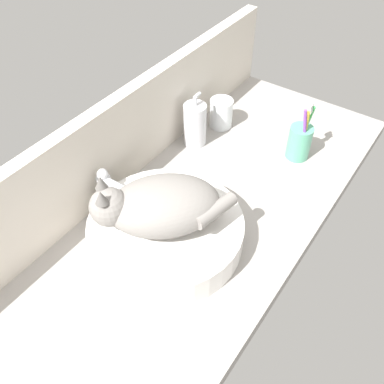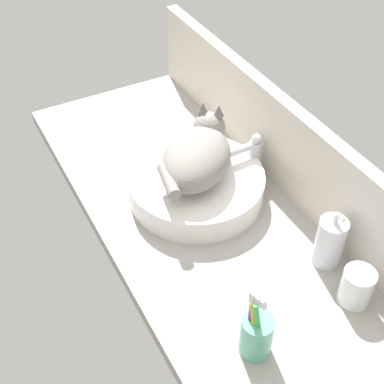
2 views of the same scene
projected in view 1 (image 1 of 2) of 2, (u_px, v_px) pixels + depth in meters
The scene contains 8 objects.
ground_plane at pixel (194, 225), 109.44cm from camera, with size 138.82×53.68×4.00cm, color #9E9993.
backsplash_panel at pixel (114, 145), 109.20cm from camera, with size 138.82×3.60×25.27cm, color silver.
sink_basin at pixel (166, 231), 100.79cm from camera, with size 36.44×36.44×7.12cm, color white.
cat at pixel (158, 205), 93.97cm from camera, with size 29.64×29.75×14.00cm.
faucet at pixel (109, 191), 105.07cm from camera, with size 3.60×11.81×13.60cm.
soap_dispenser at pixel (195, 124), 125.36cm from camera, with size 6.72×6.72×16.49cm.
toothbrush_cup at pixel (300, 141), 121.66cm from camera, with size 6.66×6.66×18.71cm.
water_glass at pixel (221, 115), 133.40cm from camera, with size 7.18×7.18×9.18cm.
Camera 1 is at (-58.58, -40.35, 81.60)cm, focal length 40.00 mm.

